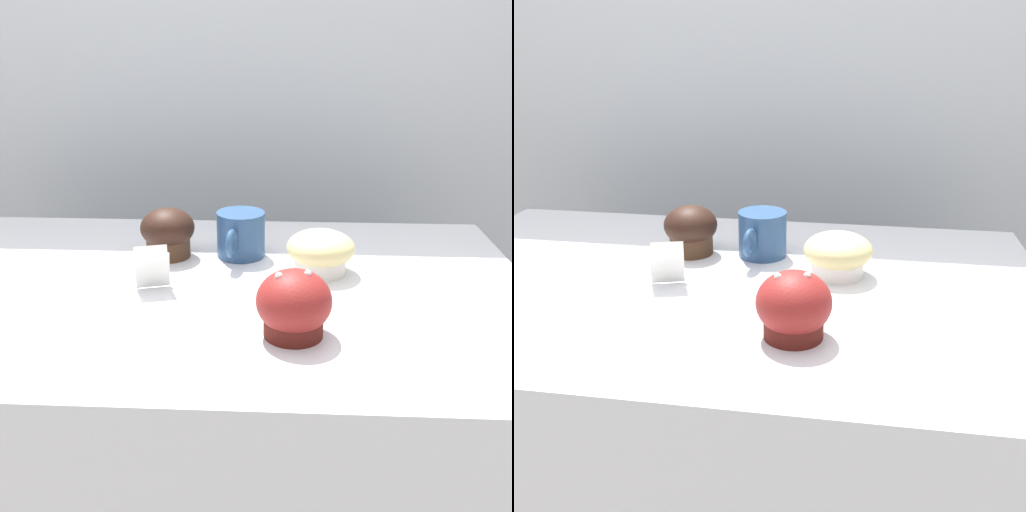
% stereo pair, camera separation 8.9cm
% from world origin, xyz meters
% --- Properties ---
extents(wall_back, '(3.20, 0.10, 1.80)m').
position_xyz_m(wall_back, '(0.00, 0.60, 0.90)').
color(wall_back, '#B2B7BC').
rests_on(wall_back, ground).
extents(display_counter, '(1.00, 0.64, 0.89)m').
position_xyz_m(display_counter, '(0.00, 0.00, 0.45)').
color(display_counter, silver).
rests_on(display_counter, ground).
extents(muffin_front_center, '(0.10, 0.10, 0.09)m').
position_xyz_m(muffin_front_center, '(0.14, -0.16, 0.94)').
color(muffin_front_center, '#511711').
rests_on(muffin_front_center, display_counter).
extents(muffin_back_left, '(0.09, 0.09, 0.08)m').
position_xyz_m(muffin_back_left, '(-0.07, 0.11, 0.94)').
color(muffin_back_left, '#422A1A').
rests_on(muffin_back_left, display_counter).
extents(muffin_back_right, '(0.11, 0.11, 0.07)m').
position_xyz_m(muffin_back_right, '(0.18, 0.06, 0.93)').
color(muffin_back_right, white).
rests_on(muffin_back_right, display_counter).
extents(coffee_cup, '(0.08, 0.12, 0.08)m').
position_xyz_m(coffee_cup, '(0.05, 0.12, 0.94)').
color(coffee_cup, navy).
rests_on(coffee_cup, display_counter).
extents(price_card, '(0.06, 0.05, 0.06)m').
position_xyz_m(price_card, '(-0.07, -0.02, 0.93)').
color(price_card, white).
rests_on(price_card, display_counter).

